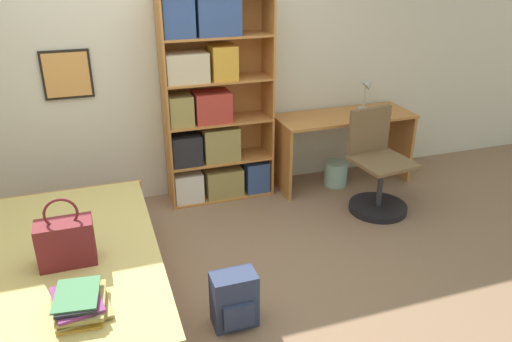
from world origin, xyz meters
TOP-DOWN VIEW (x-y plane):
  - ground_plane at (0.00, 0.00)m, footprint 14.00×14.00m
  - wall_back at (-0.00, 1.57)m, footprint 10.00×0.09m
  - bed at (-0.73, 0.02)m, footprint 1.07×1.97m
  - handbag at (-0.75, -0.09)m, footprint 0.33×0.18m
  - book_stack_on_bed at (-0.70, -0.58)m, footprint 0.32×0.36m
  - bookcase at (0.50, 1.36)m, footprint 0.97×0.33m
  - desk at (1.83, 1.26)m, footprint 1.35×0.53m
  - desk_lamp at (2.12, 1.36)m, footprint 0.16×0.12m
  - desk_chair at (1.85, 0.64)m, footprint 0.53×0.53m
  - backpack at (0.19, -0.43)m, footprint 0.28×0.21m
  - waste_bin at (1.74, 1.21)m, footprint 0.23×0.23m

SIDE VIEW (x-z plane):
  - ground_plane at x=0.00m, z-range 0.00..0.00m
  - waste_bin at x=1.74m, z-range 0.00..0.24m
  - backpack at x=0.19m, z-range 0.00..0.37m
  - bed at x=-0.73m, z-range 0.00..0.45m
  - desk_chair at x=1.85m, z-range -0.17..0.75m
  - book_stack_on_bed at x=-0.70m, z-range 0.44..0.56m
  - desk at x=1.83m, z-range 0.16..0.87m
  - handbag at x=-0.75m, z-range 0.38..0.81m
  - bookcase at x=0.50m, z-range -0.06..1.83m
  - desk_lamp at x=2.12m, z-range 0.76..1.11m
  - wall_back at x=0.00m, z-range 0.00..2.60m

